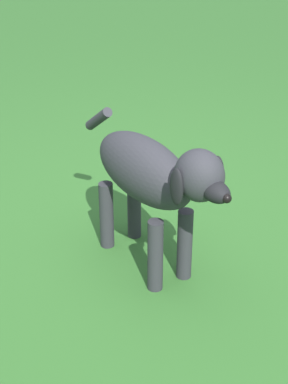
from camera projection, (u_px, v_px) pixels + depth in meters
ground at (142, 252)px, 2.55m from camera, size 14.00×14.00×0.00m
dog at (152, 176)px, 2.26m from camera, size 0.50×0.85×0.63m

